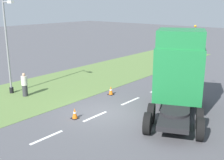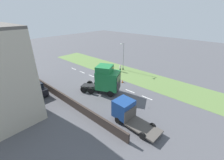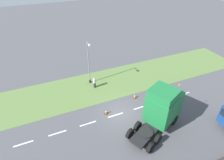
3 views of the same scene
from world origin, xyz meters
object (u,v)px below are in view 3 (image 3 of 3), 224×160
object	(u,v)px
pedestrian	(94,83)
traffic_cone_lead	(135,96)
traffic_cone_trailing	(106,112)
lorry_cab	(162,107)
lamp_post	(89,65)

from	to	relation	value
pedestrian	traffic_cone_lead	distance (m)	5.64
pedestrian	traffic_cone_trailing	bearing A→B (deg)	-4.66
pedestrian	traffic_cone_lead	world-z (taller)	pedestrian
lorry_cab	traffic_cone_lead	bearing A→B (deg)	159.51
traffic_cone_lead	lamp_post	bearing A→B (deg)	-142.17
pedestrian	traffic_cone_trailing	distance (m)	5.27
lamp_post	traffic_cone_lead	xyz separation A→B (m)	(5.26, 4.09, -2.59)
lorry_cab	traffic_cone_lead	world-z (taller)	lorry_cab
traffic_cone_lead	traffic_cone_trailing	bearing A→B (deg)	-75.01
pedestrian	traffic_cone_trailing	xyz separation A→B (m)	(5.23, -0.43, -0.48)
lorry_cab	traffic_cone_trailing	distance (m)	6.15
traffic_cone_lead	lorry_cab	bearing A→B (deg)	4.13
lorry_cab	pedestrian	bearing A→B (deg)	-178.95
pedestrian	lamp_post	bearing A→B (deg)	-169.43
traffic_cone_lead	traffic_cone_trailing	xyz separation A→B (m)	(1.15, -4.29, 0.00)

